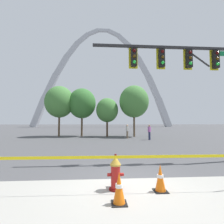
{
  "coord_description": "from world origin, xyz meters",
  "views": [
    {
      "loc": [
        -0.82,
        -5.42,
        1.89
      ],
      "look_at": [
        -0.12,
        5.0,
        2.5
      ],
      "focal_mm": 27.18,
      "sensor_mm": 36.0,
      "label": 1
    }
  ],
  "objects_px": {
    "traffic_cone_by_hydrant": "(119,188)",
    "traffic_signal_gantry": "(197,72)",
    "fire_hydrant": "(116,173)",
    "pedestrian_walking_left": "(127,131)",
    "traffic_cone_mid_sidewalk": "(160,178)",
    "pedestrian_standing_center": "(149,132)",
    "monument_arch": "(103,82)"
  },
  "relations": [
    {
      "from": "fire_hydrant",
      "to": "traffic_signal_gantry",
      "type": "relative_size",
      "value": 0.13
    },
    {
      "from": "traffic_cone_by_hydrant",
      "to": "traffic_signal_gantry",
      "type": "distance_m",
      "value": 7.21
    },
    {
      "from": "traffic_cone_mid_sidewalk",
      "to": "pedestrian_standing_center",
      "type": "relative_size",
      "value": 0.46
    },
    {
      "from": "traffic_cone_by_hydrant",
      "to": "pedestrian_standing_center",
      "type": "height_order",
      "value": "pedestrian_standing_center"
    },
    {
      "from": "pedestrian_walking_left",
      "to": "pedestrian_standing_center",
      "type": "xyz_separation_m",
      "value": [
        2.09,
        -1.63,
        0.0
      ]
    },
    {
      "from": "traffic_cone_by_hydrant",
      "to": "monument_arch",
      "type": "bearing_deg",
      "value": 89.63
    },
    {
      "from": "traffic_cone_mid_sidewalk",
      "to": "pedestrian_walking_left",
      "type": "relative_size",
      "value": 0.46
    },
    {
      "from": "pedestrian_walking_left",
      "to": "pedestrian_standing_center",
      "type": "height_order",
      "value": "same"
    },
    {
      "from": "traffic_cone_by_hydrant",
      "to": "traffic_signal_gantry",
      "type": "bearing_deg",
      "value": 42.58
    },
    {
      "from": "monument_arch",
      "to": "pedestrian_walking_left",
      "type": "height_order",
      "value": "monument_arch"
    },
    {
      "from": "fire_hydrant",
      "to": "monument_arch",
      "type": "relative_size",
      "value": 0.02
    },
    {
      "from": "monument_arch",
      "to": "traffic_signal_gantry",
      "type": "bearing_deg",
      "value": -85.89
    },
    {
      "from": "traffic_cone_mid_sidewalk",
      "to": "monument_arch",
      "type": "distance_m",
      "value": 61.43
    },
    {
      "from": "fire_hydrant",
      "to": "monument_arch",
      "type": "bearing_deg",
      "value": 89.61
    },
    {
      "from": "monument_arch",
      "to": "pedestrian_standing_center",
      "type": "relative_size",
      "value": 33.14
    },
    {
      "from": "traffic_signal_gantry",
      "to": "monument_arch",
      "type": "distance_m",
      "value": 57.25
    },
    {
      "from": "monument_arch",
      "to": "fire_hydrant",
      "type": "bearing_deg",
      "value": -90.39
    },
    {
      "from": "traffic_cone_mid_sidewalk",
      "to": "pedestrian_walking_left",
      "type": "distance_m",
      "value": 14.75
    },
    {
      "from": "traffic_cone_mid_sidewalk",
      "to": "monument_arch",
      "type": "xyz_separation_m",
      "value": [
        -0.81,
        59.11,
        16.69
      ]
    },
    {
      "from": "traffic_cone_by_hydrant",
      "to": "monument_arch",
      "type": "xyz_separation_m",
      "value": [
        0.39,
        59.73,
        16.69
      ]
    },
    {
      "from": "fire_hydrant",
      "to": "pedestrian_walking_left",
      "type": "bearing_deg",
      "value": 79.69
    },
    {
      "from": "monument_arch",
      "to": "pedestrian_walking_left",
      "type": "distance_m",
      "value": 47.36
    },
    {
      "from": "traffic_cone_by_hydrant",
      "to": "pedestrian_walking_left",
      "type": "relative_size",
      "value": 0.46
    },
    {
      "from": "pedestrian_standing_center",
      "to": "traffic_signal_gantry",
      "type": "bearing_deg",
      "value": -91.94
    },
    {
      "from": "traffic_cone_by_hydrant",
      "to": "pedestrian_standing_center",
      "type": "xyz_separation_m",
      "value": [
        4.72,
        13.67,
        0.46
      ]
    },
    {
      "from": "traffic_cone_by_hydrant",
      "to": "pedestrian_standing_center",
      "type": "bearing_deg",
      "value": 70.96
    },
    {
      "from": "fire_hydrant",
      "to": "pedestrian_walking_left",
      "type": "xyz_separation_m",
      "value": [
        2.63,
        14.48,
        0.35
      ]
    },
    {
      "from": "traffic_signal_gantry",
      "to": "monument_arch",
      "type": "xyz_separation_m",
      "value": [
        -4.0,
        55.69,
        12.64
      ]
    },
    {
      "from": "pedestrian_standing_center",
      "to": "pedestrian_walking_left",
      "type": "bearing_deg",
      "value": 142.17
    },
    {
      "from": "fire_hydrant",
      "to": "traffic_signal_gantry",
      "type": "xyz_separation_m",
      "value": [
        4.4,
        3.22,
        3.94
      ]
    },
    {
      "from": "traffic_signal_gantry",
      "to": "traffic_cone_by_hydrant",
      "type": "bearing_deg",
      "value": -137.42
    },
    {
      "from": "fire_hydrant",
      "to": "traffic_signal_gantry",
      "type": "bearing_deg",
      "value": 36.19
    }
  ]
}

